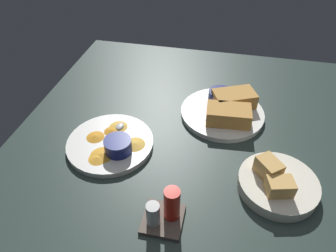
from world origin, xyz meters
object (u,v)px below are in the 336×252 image
Objects in this scene: ramekin_dark_sauce at (220,95)px; plate_chips_companion at (110,143)px; sandwich_half_far at (234,99)px; spoon_by_gravy_ramekin at (118,129)px; sandwich_half_near at (228,115)px; condiment_caddy at (165,211)px; spoon_by_dark_ramekin at (220,110)px; ramekin_light_gravy at (118,145)px; plate_sandwich_main at (222,113)px; bread_basket_rear at (277,183)px.

ramekin_dark_sauce reaches higher than plate_chips_companion.
spoon_by_gravy_ramekin is (32.38, 19.40, -2.04)cm from sandwich_half_far.
sandwich_half_near is 37.91cm from condiment_caddy.
sandwich_half_near is at bearing 122.54° from spoon_by_dark_ramekin.
sandwich_half_far is 1.51× the size of spoon_by_dark_ramekin.
plate_sandwich_main is at bearing -138.16° from ramekin_light_gravy.
condiment_caddy is (-16.72, 17.15, -0.28)cm from ramekin_light_gravy.
condiment_caddy reaches higher than ramekin_dark_sauce.
bread_basket_rear is at bearing 166.13° from spoon_by_gravy_ramekin.
ramekin_dark_sauce is at bearing -130.46° from ramekin_light_gravy.
plate_sandwich_main is 35.47cm from ramekin_light_gravy.
plate_sandwich_main is 1.07× the size of plate_chips_companion.
ramekin_light_gravy is at bearing 140.19° from plate_chips_companion.
spoon_by_gravy_ramekin reaches higher than plate_sandwich_main.
plate_sandwich_main is at bearing -103.28° from condiment_caddy.
bread_basket_rear is (-13.31, 21.85, -1.90)cm from sandwich_half_near.
spoon_by_gravy_ramekin is 1.05× the size of condiment_caddy.
plate_chips_companion is at bearing -7.48° from bread_basket_rear.
sandwich_half_far reaches higher than plate_sandwich_main.
sandwich_half_far is at bearing -143.51° from plate_chips_companion.
bread_basket_rear is at bearing 111.75° from sandwich_half_far.
plate_sandwich_main is at bearing 103.07° from ramekin_dark_sauce.
condiment_caddy is at bearing 76.72° from plate_sandwich_main.
spoon_by_dark_ramekin is at bearing 45.88° from sandwich_half_far.
spoon_by_gravy_ramekin is 32.07cm from condiment_caddy.
sandwich_half_near is 5.61cm from spoon_by_dark_ramekin.
plate_chips_companion is 5.57cm from ramekin_light_gravy.
spoon_by_gravy_ramekin is (27.99, 21.21, -1.52)cm from ramekin_dark_sauce.
bread_basket_rear is (-15.18, 26.46, 1.30)cm from plate_sandwich_main.
condiment_caddy is at bearing 79.89° from ramekin_dark_sauce.
plate_chips_companion is at bearing -44.75° from condiment_caddy.
plate_sandwich_main is 3.53× the size of ramekin_light_gravy.
plate_chips_companion is 2.45× the size of spoon_by_gravy_ramekin.
sandwich_half_near is at bearing 112.07° from plate_sandwich_main.
sandwich_half_far is at bearing -149.08° from spoon_by_gravy_ramekin.
condiment_caddy reaches higher than plate_chips_companion.
sandwich_half_near is 1.44× the size of condiment_caddy.
spoon_by_gravy_ramekin is (-0.67, -5.05, 1.16)cm from plate_chips_companion.
sandwich_half_far is 32.77cm from bread_basket_rear.
ramekin_light_gravy is 23.96cm from condiment_caddy.
ramekin_dark_sauce is 0.82× the size of condiment_caddy.
bread_basket_rear is 28.64cm from condiment_caddy.
sandwich_half_near is (-1.87, 4.61, 3.20)cm from plate_sandwich_main.
ramekin_light_gravy reaches higher than spoon_by_gravy_ramekin.
sandwich_half_far is at bearing -136.91° from ramekin_light_gravy.
sandwich_half_far is at bearing -127.93° from plate_sandwich_main.
sandwich_half_near reaches higher than plate_sandwich_main.
plate_sandwich_main is at bearing -152.18° from spoon_by_gravy_ramekin.
bread_basket_rear is at bearing 176.03° from ramekin_light_gravy.
sandwich_half_near reaches higher than ramekin_dark_sauce.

